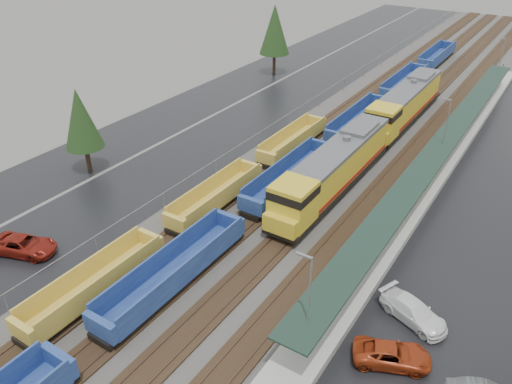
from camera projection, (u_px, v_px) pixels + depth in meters
ballast_strip at (385, 121)px, 65.08m from camera, size 20.00×160.00×0.08m
trackbed at (385, 121)px, 65.02m from camera, size 14.60×160.00×0.22m
west_parking_lot at (285, 100)px, 72.11m from camera, size 10.00×160.00×0.02m
west_road at (229, 88)px, 76.78m from camera, size 9.00×160.00×0.02m
station_platform at (438, 164)px, 53.06m from camera, size 3.00×80.00×8.00m
chainlink_fence at (315, 100)px, 67.59m from camera, size 0.08×160.04×2.02m
tree_west_near at (80, 119)px, 50.74m from camera, size 3.96×3.96×9.00m
tree_west_far at (275, 29)px, 79.46m from camera, size 4.84×4.84×11.00m
locomotive_lead at (332, 171)px, 47.90m from camera, size 3.31×21.84×4.94m
locomotive_trail at (404, 105)px, 63.08m from camera, size 3.31×21.84×4.94m
well_string_yellow at (95, 284)px, 36.06m from camera, size 2.47×71.11×2.19m
well_string_blue at (290, 177)px, 49.78m from camera, size 2.70×119.81×2.39m
parked_car_west_c at (24, 245)px, 40.70m from camera, size 4.14×5.90×1.50m
parked_car_east_b at (392, 355)px, 31.04m from camera, size 3.99×5.35×1.35m
parked_car_east_c at (413, 312)px, 34.18m from camera, size 3.75×5.43×1.46m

